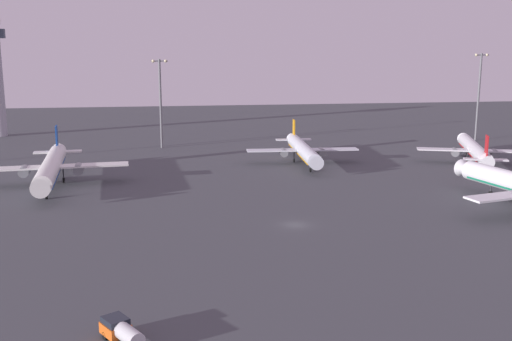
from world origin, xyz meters
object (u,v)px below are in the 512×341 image
(fuel_truck, at_px, (122,331))
(apron_light_central, at_px, (479,91))
(airplane_terminal_side, at_px, (51,167))
(airplane_taxiway_distant, at_px, (474,150))
(airplane_far_stand, at_px, (303,150))
(apron_light_east, at_px, (160,98))

(fuel_truck, bearing_deg, apron_light_central, 18.51)
(airplane_terminal_side, distance_m, apron_light_central, 132.93)
(airplane_terminal_side, bearing_deg, fuel_truck, 100.12)
(airplane_taxiway_distant, distance_m, fuel_truck, 120.56)
(airplane_terminal_side, height_order, airplane_taxiway_distant, airplane_terminal_side)
(airplane_far_stand, height_order, apron_light_central, apron_light_central)
(apron_light_east, bearing_deg, fuel_truck, -91.46)
(airplane_terminal_side, xyz_separation_m, airplane_taxiway_distant, (104.12, 10.54, -0.53))
(airplane_far_stand, distance_m, fuel_truck, 101.03)
(airplane_far_stand, relative_size, fuel_truck, 5.80)
(airplane_terminal_side, distance_m, apron_light_east, 53.24)
(apron_light_east, xyz_separation_m, apron_light_central, (100.15, 0.78, 0.75))
(fuel_truck, bearing_deg, airplane_taxiway_distant, 14.43)
(apron_light_central, bearing_deg, airplane_far_stand, -154.34)
(airplane_terminal_side, xyz_separation_m, fuel_truck, (20.42, -76.19, -2.79))
(airplane_taxiway_distant, height_order, airplane_far_stand, airplane_far_stand)
(apron_light_central, bearing_deg, airplane_terminal_side, -159.07)
(airplane_terminal_side, height_order, fuel_truck, airplane_terminal_side)
(airplane_taxiway_distant, xyz_separation_m, fuel_truck, (-83.70, -86.73, -2.26))
(apron_light_east, distance_m, apron_light_central, 100.15)
(apron_light_east, height_order, apron_light_central, apron_light_central)
(fuel_truck, relative_size, apron_light_east, 0.25)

